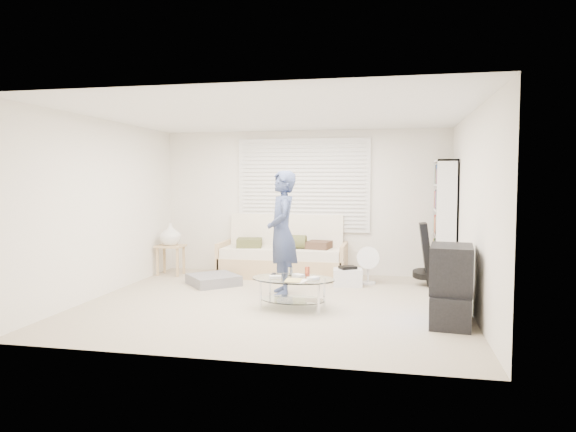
% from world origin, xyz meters
% --- Properties ---
extents(ground, '(5.00, 5.00, 0.00)m').
position_xyz_m(ground, '(0.00, 0.00, 0.00)').
color(ground, tan).
rests_on(ground, ground).
extents(room_shell, '(5.02, 4.52, 2.51)m').
position_xyz_m(room_shell, '(0.00, 0.48, 1.63)').
color(room_shell, white).
rests_on(room_shell, ground).
extents(window_blinds, '(2.32, 0.08, 1.62)m').
position_xyz_m(window_blinds, '(0.00, 2.20, 1.55)').
color(window_blinds, silver).
rests_on(window_blinds, ground).
extents(futon_sofa, '(2.14, 0.86, 1.05)m').
position_xyz_m(futon_sofa, '(-0.29, 1.87, 0.34)').
color(futon_sofa, tan).
rests_on(futon_sofa, ground).
extents(grey_floor_pillow, '(0.98, 0.98, 0.16)m').
position_xyz_m(grey_floor_pillow, '(-1.21, 0.95, 0.08)').
color(grey_floor_pillow, slate).
rests_on(grey_floor_pillow, ground).
extents(side_table, '(0.46, 0.37, 0.90)m').
position_xyz_m(side_table, '(-2.22, 1.60, 0.67)').
color(side_table, tan).
rests_on(side_table, ground).
extents(bookshelf, '(0.31, 0.82, 1.95)m').
position_xyz_m(bookshelf, '(2.32, 1.68, 0.98)').
color(bookshelf, white).
rests_on(bookshelf, ground).
extents(guitar_case, '(0.35, 0.36, 0.97)m').
position_xyz_m(guitar_case, '(2.05, 1.54, 0.43)').
color(guitar_case, black).
rests_on(guitar_case, ground).
extents(floor_fan, '(0.36, 0.24, 0.60)m').
position_xyz_m(floor_fan, '(1.17, 1.51, 0.35)').
color(floor_fan, white).
rests_on(floor_fan, ground).
extents(storage_bin, '(0.47, 0.35, 0.31)m').
position_xyz_m(storage_bin, '(0.87, 1.27, 0.14)').
color(storage_bin, white).
rests_on(storage_bin, ground).
extents(tv_unit, '(0.54, 0.87, 0.90)m').
position_xyz_m(tv_unit, '(2.20, -0.57, 0.44)').
color(tv_unit, black).
rests_on(tv_unit, ground).
extents(coffee_table, '(1.09, 0.72, 0.52)m').
position_xyz_m(coffee_table, '(0.31, -0.28, 0.32)').
color(coffee_table, silver).
rests_on(coffee_table, ground).
extents(standing_person, '(0.60, 0.75, 1.78)m').
position_xyz_m(standing_person, '(-0.00, 0.47, 0.89)').
color(standing_person, navy).
rests_on(standing_person, ground).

